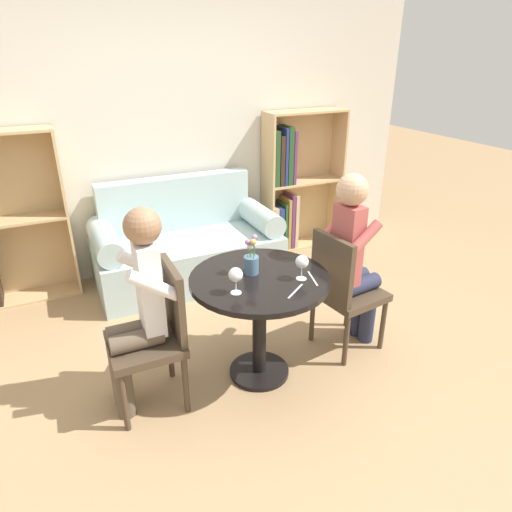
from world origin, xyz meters
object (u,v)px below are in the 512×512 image
object	(u,v)px
person_left	(138,309)
person_right	(354,258)
couch	(187,248)
wine_glass_right	(302,263)
flower_vase	(251,261)
chair_left	(156,331)
bookshelf_right	(292,186)
chair_right	(343,288)
wine_glass_left	(236,275)

from	to	relation	value
person_left	person_right	bearing A→B (deg)	90.31
couch	person_left	distance (m)	1.71
wine_glass_right	flower_vase	distance (m)	0.31
chair_left	person_right	xyz separation A→B (m)	(1.38, -0.01, 0.20)
bookshelf_right	chair_right	distance (m)	1.91
couch	bookshelf_right	world-z (taller)	bookshelf_right
person_right	chair_left	bearing A→B (deg)	81.79
wine_glass_left	wine_glass_right	size ratio (longest dim) A/B	1.02
flower_vase	couch	bearing A→B (deg)	89.03
chair_right	wine_glass_right	xyz separation A→B (m)	(-0.43, -0.15, 0.35)
bookshelf_right	wine_glass_left	bearing A→B (deg)	-127.13
couch	chair_left	size ratio (longest dim) A/B	1.84
person_right	wine_glass_right	distance (m)	0.56
bookshelf_right	person_left	world-z (taller)	bookshelf_right
person_right	wine_glass_left	size ratio (longest dim) A/B	8.14
person_left	wine_glass_left	xyz separation A→B (m)	(0.53, -0.17, 0.17)
person_right	wine_glass_right	bearing A→B (deg)	100.35
chair_right	wine_glass_right	distance (m)	0.57
person_right	couch	bearing A→B (deg)	18.23
couch	flower_vase	xyz separation A→B (m)	(-0.02, -1.48, 0.51)
bookshelf_right	couch	bearing A→B (deg)	-167.99
person_right	wine_glass_left	xyz separation A→B (m)	(-0.94, -0.16, 0.15)
person_left	wine_glass_left	bearing A→B (deg)	72.84
couch	person_left	world-z (taller)	person_left
wine_glass_right	flower_vase	bearing A→B (deg)	140.44
wine_glass_right	chair_left	bearing A→B (deg)	168.15
person_right	flower_vase	size ratio (longest dim) A/B	5.10
person_right	wine_glass_left	world-z (taller)	person_right
couch	wine_glass_right	xyz separation A→B (m)	(0.22, -1.68, 0.53)
chair_left	person_left	xyz separation A→B (m)	(-0.09, 0.00, 0.18)
bookshelf_right	flower_vase	size ratio (longest dim) A/B	5.67
person_right	bookshelf_right	bearing A→B (deg)	-24.04
bookshelf_right	person_right	world-z (taller)	bookshelf_right
bookshelf_right	chair_left	bearing A→B (deg)	-137.18
couch	person_right	size ratio (longest dim) A/B	1.28
chair_right	wine_glass_left	size ratio (longest dim) A/B	5.65
person_left	flower_vase	distance (m)	0.73
couch	flower_vase	world-z (taller)	flower_vase
couch	person_right	world-z (taller)	person_right
chair_left	flower_vase	xyz separation A→B (m)	(0.62, 0.02, 0.32)
bookshelf_right	chair_right	xyz separation A→B (m)	(-0.61, -1.80, -0.18)
chair_right	flower_vase	xyz separation A→B (m)	(-0.68, 0.05, 0.32)
bookshelf_right	person_left	bearing A→B (deg)	-138.51
person_left	bookshelf_right	bearing A→B (deg)	132.43
bookshelf_right	chair_left	world-z (taller)	bookshelf_right
flower_vase	chair_left	bearing A→B (deg)	-178.34
couch	chair_left	bearing A→B (deg)	-113.41
wine_glass_left	chair_right	bearing A→B (deg)	9.08
chair_right	flower_vase	world-z (taller)	flower_vase
wine_glass_left	person_left	bearing A→B (deg)	161.90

